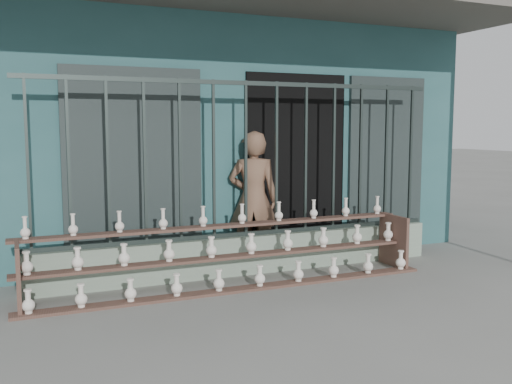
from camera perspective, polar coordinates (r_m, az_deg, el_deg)
name	(u,v)px	position (r m, az deg, el deg)	size (l,w,h in m)	color
ground	(296,304)	(5.68, 4.05, -11.15)	(60.00, 60.00, 0.00)	slate
workshop_building	(178,133)	(9.38, -7.82, 5.85)	(7.40, 6.60, 3.21)	#2B585A
parapet_wall	(246,254)	(6.76, -1.01, -6.27)	(5.00, 0.20, 0.45)	gray
security_fence	(246,159)	(6.61, -1.03, 3.28)	(5.00, 0.04, 1.80)	#283330
shelf_rack	(232,253)	(6.24, -2.45, -6.13)	(4.50, 0.68, 0.85)	brown
elderly_woman	(253,199)	(7.01, -0.27, -0.73)	(0.61, 0.40, 1.67)	brown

